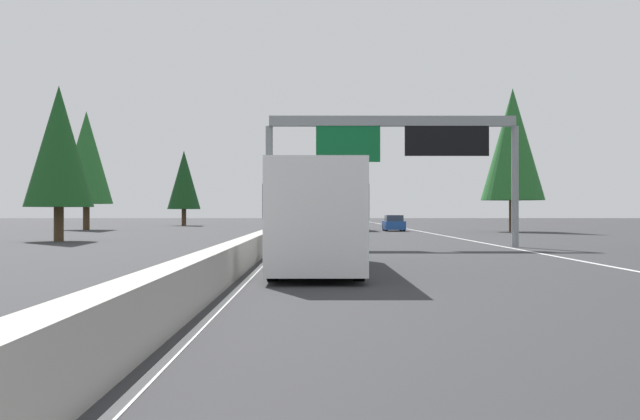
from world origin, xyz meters
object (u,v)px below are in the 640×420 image
at_px(sedan_near_right, 394,224).
at_px(conifer_left_mid, 86,158).
at_px(conifer_left_far, 184,180).
at_px(sign_gantry_overhead, 396,143).
at_px(sedan_distant_b, 313,228).
at_px(pickup_far_center, 358,217).
at_px(sedan_mid_right, 311,235).
at_px(box_truck_far_right, 351,213).
at_px(bus_mid_left, 316,214).
at_px(conifer_right_mid, 513,144).
at_px(conifer_left_near, 59,147).

distance_m(sedan_near_right, conifer_left_mid, 30.76).
bearing_deg(conifer_left_far, sign_gantry_overhead, -161.47).
relative_size(sedan_distant_b, pickup_far_center, 0.79).
relative_size(sedan_mid_right, sedan_near_right, 1.00).
bearing_deg(box_truck_far_right, sedan_near_right, -121.17).
xyz_separation_m(bus_mid_left, conifer_right_mid, (46.10, -17.56, 6.06)).
height_order(sedan_distant_b, box_truck_far_right, box_truck_far_right).
distance_m(sedan_distant_b, conifer_left_mid, 33.99).
xyz_separation_m(sign_gantry_overhead, sedan_near_right, (33.39, -3.19, -4.54)).
bearing_deg(box_truck_far_right, conifer_left_far, 37.18).
bearing_deg(sedan_near_right, sign_gantry_overhead, 174.54).
xyz_separation_m(conifer_left_mid, conifer_left_far, (24.31, -5.54, -1.22)).
bearing_deg(conifer_left_far, conifer_left_mid, 167.17).
xyz_separation_m(sedan_near_right, conifer_left_far, (29.14, 24.16, 5.19)).
bearing_deg(pickup_far_center, sign_gantry_overhead, 178.04).
distance_m(bus_mid_left, conifer_right_mid, 49.70).
relative_size(sedan_mid_right, sedan_distant_b, 1.00).
distance_m(pickup_far_center, conifer_left_far, 39.90).
relative_size(conifer_left_near, conifer_left_far, 0.97).
bearing_deg(sedan_mid_right, pickup_far_center, -4.39).
distance_m(conifer_left_near, conifer_left_mid, 30.90).
bearing_deg(sign_gantry_overhead, sedan_mid_right, 125.19).
distance_m(sign_gantry_overhead, sedan_near_right, 33.84).
bearing_deg(sedan_distant_b, pickup_far_center, -5.26).
distance_m(bus_mid_left, sedan_distant_b, 28.67).
xyz_separation_m(conifer_right_mid, conifer_left_near, (-22.67, 33.02, -2.08)).
bearing_deg(conifer_left_mid, conifer_left_near, -166.84).
xyz_separation_m(sign_gantry_overhead, box_truck_far_right, (35.68, 0.60, -3.61)).
relative_size(sedan_distant_b, sedan_near_right, 1.00).
bearing_deg(conifer_left_near, conifer_left_far, 1.57).
height_order(sedan_mid_right, conifer_left_far, conifer_left_far).
relative_size(bus_mid_left, sedan_near_right, 2.61).
xyz_separation_m(sedan_distant_b, pickup_far_center, (80.51, -7.42, 0.23)).
bearing_deg(sign_gantry_overhead, conifer_right_mid, -23.73).
height_order(sedan_mid_right, pickup_far_center, pickup_far_center).
distance_m(sedan_mid_right, sedan_distant_b, 16.36).
distance_m(sign_gantry_overhead, bus_mid_left, 16.18).
bearing_deg(pickup_far_center, sedan_mid_right, 175.61).
distance_m(sedan_mid_right, box_truck_far_right, 38.85).
height_order(sedan_distant_b, conifer_right_mid, conifer_right_mid).
height_order(sedan_mid_right, conifer_right_mid, conifer_right_mid).
bearing_deg(sedan_distant_b, conifer_left_far, 18.83).
bearing_deg(conifer_left_mid, sedan_distant_b, -138.10).
bearing_deg(bus_mid_left, conifer_right_mid, -20.85).
height_order(bus_mid_left, sedan_distant_b, bus_mid_left).
relative_size(sedan_near_right, conifer_left_near, 0.47).
bearing_deg(conifer_right_mid, box_truck_far_right, 71.06).
bearing_deg(sedan_mid_right, box_truck_far_right, -5.36).
height_order(sedan_distant_b, sedan_near_right, same).
bearing_deg(sedan_near_right, conifer_left_near, 138.07).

